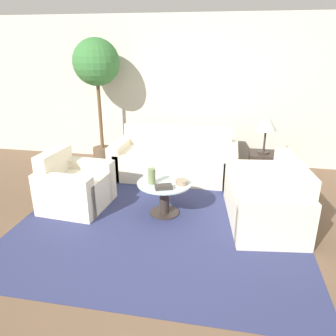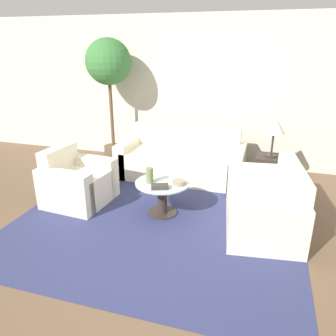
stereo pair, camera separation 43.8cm
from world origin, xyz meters
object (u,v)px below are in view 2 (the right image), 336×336
(armchair, at_px, (76,183))
(book_stack, at_px, (160,187))
(coffee_table, at_px, (162,193))
(table_lamp, at_px, (274,126))
(bowl, at_px, (179,183))
(potted_plant, at_px, (109,70))
(loveseat, at_px, (268,205))
(sofa_main, at_px, (182,160))
(vase, at_px, (150,175))

(armchair, height_order, book_stack, armchair)
(coffee_table, bearing_deg, table_lamp, 43.50)
(armchair, height_order, bowl, armchair)
(book_stack, bearing_deg, coffee_table, 77.64)
(potted_plant, bearing_deg, book_stack, -50.55)
(coffee_table, relative_size, book_stack, 2.99)
(loveseat, bearing_deg, book_stack, -86.11)
(sofa_main, height_order, armchair, sofa_main)
(sofa_main, distance_m, vase, 1.44)
(book_stack, bearing_deg, vase, 122.49)
(sofa_main, bearing_deg, loveseat, -42.27)
(sofa_main, bearing_deg, book_stack, -85.51)
(sofa_main, bearing_deg, table_lamp, -3.74)
(potted_plant, bearing_deg, armchair, -82.43)
(potted_plant, bearing_deg, loveseat, -29.52)
(armchair, xyz_separation_m, potted_plant, (-0.22, 1.67, 1.41))
(book_stack, bearing_deg, sofa_main, 73.60)
(coffee_table, distance_m, table_lamp, 1.95)
(vase, height_order, book_stack, vase)
(table_lamp, height_order, potted_plant, potted_plant)
(armchair, height_order, loveseat, loveseat)
(potted_plant, bearing_deg, bowl, -44.11)
(armchair, relative_size, potted_plant, 0.41)
(table_lamp, height_order, bowl, table_lamp)
(sofa_main, distance_m, armchair, 1.80)
(coffee_table, height_order, table_lamp, table_lamp)
(loveseat, relative_size, book_stack, 6.27)
(coffee_table, distance_m, bowl, 0.29)
(coffee_table, xyz_separation_m, bowl, (0.23, -0.01, 0.19))
(table_lamp, bearing_deg, bowl, -130.92)
(sofa_main, bearing_deg, coffee_table, -86.10)
(armchair, bearing_deg, bowl, -85.10)
(armchair, relative_size, vase, 4.47)
(table_lamp, distance_m, bowl, 1.75)
(book_stack, bearing_deg, bowl, 22.30)
(vase, bearing_deg, table_lamp, 41.81)
(armchair, distance_m, book_stack, 1.33)
(vase, relative_size, book_stack, 0.86)
(loveseat, distance_m, book_stack, 1.33)
(coffee_table, distance_m, potted_plant, 2.63)
(table_lamp, bearing_deg, coffee_table, -136.50)
(potted_plant, bearing_deg, table_lamp, -8.13)
(coffee_table, relative_size, bowl, 4.41)
(loveseat, height_order, coffee_table, loveseat)
(armchair, distance_m, table_lamp, 2.97)
(armchair, bearing_deg, vase, -87.67)
(sofa_main, xyz_separation_m, loveseat, (1.41, -1.28, -0.00))
(sofa_main, bearing_deg, bowl, -76.84)
(armchair, bearing_deg, coffee_table, -84.61)
(sofa_main, relative_size, book_stack, 8.67)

